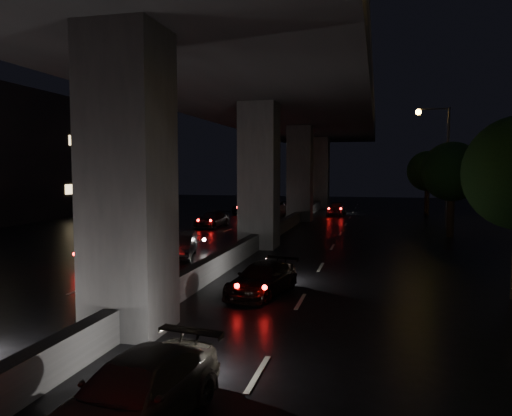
% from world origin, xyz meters
% --- Properties ---
extents(ground, '(120.00, 120.00, 0.00)m').
position_xyz_m(ground, '(0.00, 0.00, 0.00)').
color(ground, black).
rests_on(ground, ground).
extents(viaduct, '(12.00, 80.00, 10.50)m').
position_xyz_m(viaduct, '(0.00, 5.00, 8.34)').
color(viaduct, '#353538').
rests_on(viaduct, ground).
extents(median_barrier, '(0.45, 70.00, 0.85)m').
position_xyz_m(median_barrier, '(0.00, 5.00, 0.42)').
color(median_barrier, '#353538').
rests_on(median_barrier, ground).
extents(tree_c, '(3.80, 3.80, 6.12)m').
position_xyz_m(tree_c, '(11.00, 12.00, 4.20)').
color(tree_c, black).
rests_on(tree_c, ground).
extents(tree_d, '(3.80, 3.80, 6.12)m').
position_xyz_m(tree_d, '(11.00, 28.00, 4.20)').
color(tree_d, black).
rests_on(tree_d, ground).
extents(streetlight_far, '(2.52, 0.44, 9.00)m').
position_xyz_m(streetlight_far, '(10.97, 18.00, 5.66)').
color(streetlight_far, '#2D2D33').
rests_on(streetlight_far, ground).
extents(car_2, '(2.20, 4.21, 1.16)m').
position_xyz_m(car_2, '(2.52, -14.61, 0.58)').
color(car_2, '#46423C').
rests_on(car_2, ground).
extents(car_3, '(2.28, 3.97, 1.08)m').
position_xyz_m(car_3, '(2.57, -5.37, 0.54)').
color(car_3, black).
rests_on(car_3, ground).
extents(car_4, '(1.44, 3.46, 1.11)m').
position_xyz_m(car_4, '(-5.91, -1.31, 0.56)').
color(car_4, black).
rests_on(car_4, ground).
extents(car_5, '(2.31, 4.13, 1.29)m').
position_xyz_m(car_5, '(-3.07, 0.86, 0.64)').
color(car_5, black).
rests_on(car_5, ground).
extents(car_6, '(2.17, 4.10, 1.33)m').
position_xyz_m(car_6, '(-5.75, 3.06, 0.66)').
color(car_6, black).
rests_on(car_6, ground).
extents(car_7, '(2.07, 4.11, 1.15)m').
position_xyz_m(car_7, '(-5.72, 13.67, 0.57)').
color(car_7, black).
rests_on(car_7, ground).
extents(car_8, '(1.51, 3.39, 1.13)m').
position_xyz_m(car_8, '(-2.58, 14.57, 0.57)').
color(car_8, black).
rests_on(car_8, ground).
extents(car_9, '(1.68, 3.67, 1.17)m').
position_xyz_m(car_9, '(-2.65, 22.41, 0.58)').
color(car_9, '#544C49').
rests_on(car_9, ground).
extents(car_10, '(2.62, 4.45, 1.16)m').
position_xyz_m(car_10, '(-2.47, 27.49, 0.58)').
color(car_10, black).
rests_on(car_10, ground).
extents(car_11, '(2.52, 4.92, 1.33)m').
position_xyz_m(car_11, '(-5.95, 25.42, 0.66)').
color(car_11, black).
rests_on(car_11, ground).
extents(car_12, '(1.75, 3.93, 1.31)m').
position_xyz_m(car_12, '(2.61, 26.11, 0.66)').
color(car_12, '#56575D').
rests_on(car_12, ground).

